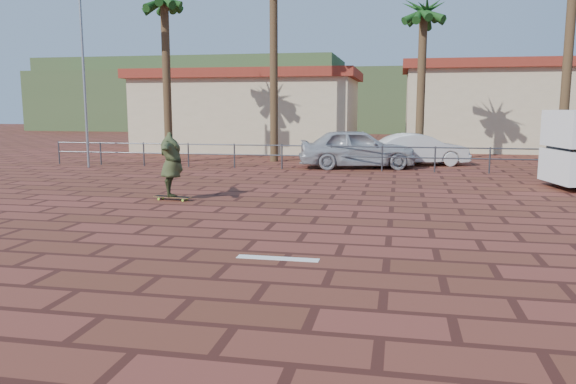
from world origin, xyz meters
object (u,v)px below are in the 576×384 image
Objects in this scene: car_silver at (357,148)px; skateboarder at (172,164)px; longboard at (173,197)px; car_white at (419,149)px.

skateboarder is at bearing 142.80° from car_silver.
skateboarder is 9.99m from car_silver.
longboard is 0.23× the size of car_silver.
car_white is (6.82, 10.65, 0.59)m from longboard.
car_white is (6.82, 10.65, -0.30)m from skateboarder.
car_white is at bearing 64.32° from longboard.
skateboarder reaches higher than car_white.
car_white is at bearing -51.32° from skateboarder.
car_silver is (4.28, 9.03, -0.17)m from skateboarder.
car_silver is at bearing -44.06° from skateboarder.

